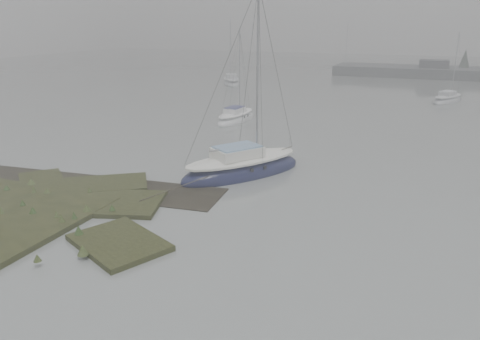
% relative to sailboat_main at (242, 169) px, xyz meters
% --- Properties ---
extents(ground, '(160.00, 160.00, 0.00)m').
position_rel_sailboat_main_xyz_m(ground, '(-1.49, 21.17, -0.32)').
color(ground, slate).
rests_on(ground, ground).
extents(sailboat_main, '(5.97, 7.39, 10.26)m').
position_rel_sailboat_main_xyz_m(sailboat_main, '(0.00, 0.00, 0.00)').
color(sailboat_main, '#111435').
rests_on(sailboat_main, ground).
extents(sailboat_white, '(2.18, 5.54, 7.65)m').
position_rel_sailboat_main_xyz_m(sailboat_white, '(-5.74, 12.73, -0.08)').
color(sailboat_white, white).
rests_on(sailboat_white, ground).
extents(sailboat_far_a, '(4.64, 6.31, 8.60)m').
position_rel_sailboat_main_xyz_m(sailboat_far_a, '(-15.43, 34.11, -0.05)').
color(sailboat_far_a, '#B1B7BB').
rests_on(sailboat_far_a, ground).
extents(sailboat_far_b, '(3.67, 5.43, 7.32)m').
position_rel_sailboat_main_xyz_m(sailboat_far_b, '(10.29, 29.56, -0.09)').
color(sailboat_far_b, '#A4A7AE').
rests_on(sailboat_far_b, ground).
extents(sailboat_far_c, '(5.88, 2.51, 8.05)m').
position_rel_sailboat_main_xyz_m(sailboat_far_c, '(-3.58, 53.03, -0.07)').
color(sailboat_far_c, silver).
rests_on(sailboat_far_c, ground).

